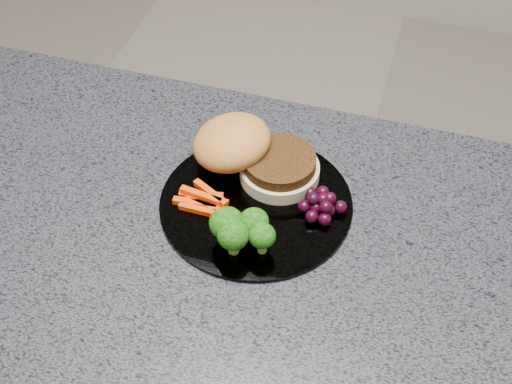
# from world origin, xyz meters

# --- Properties ---
(countertop) EXTENTS (1.20, 0.60, 0.04)m
(countertop) POSITION_xyz_m (0.00, 0.00, 0.88)
(countertop) COLOR #45464E
(countertop) RESTS_ON island_cabinet
(plate) EXTENTS (0.26, 0.26, 0.01)m
(plate) POSITION_xyz_m (-0.05, 0.08, 0.90)
(plate) COLOR white
(plate) RESTS_ON countertop
(burger) EXTENTS (0.18, 0.12, 0.06)m
(burger) POSITION_xyz_m (-0.08, 0.14, 0.93)
(burger) COLOR beige
(burger) RESTS_ON plate
(carrot_sticks) EXTENTS (0.08, 0.05, 0.02)m
(carrot_sticks) POSITION_xyz_m (-0.11, 0.05, 0.91)
(carrot_sticks) COLOR #F13C04
(carrot_sticks) RESTS_ON plate
(broccoli) EXTENTS (0.09, 0.07, 0.05)m
(broccoli) POSITION_xyz_m (-0.05, 0.00, 0.94)
(broccoli) COLOR olive
(broccoli) RESTS_ON plate
(grape_bunch) EXTENTS (0.06, 0.06, 0.03)m
(grape_bunch) POSITION_xyz_m (0.04, 0.09, 0.92)
(grape_bunch) COLOR black
(grape_bunch) RESTS_ON plate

